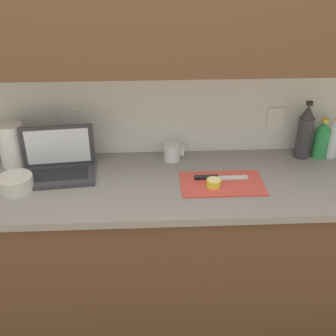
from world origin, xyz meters
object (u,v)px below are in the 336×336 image
Objects in this scene: measuring_cup at (172,152)px; paper_towel_roll at (12,145)px; bowl_white at (16,183)px; bottle_oil_tall at (321,140)px; bottle_water_clear at (333,139)px; laptop at (59,164)px; cutting_board at (222,184)px; knife at (212,177)px; bottle_green_soda at (305,132)px; lemon_half_cut at (214,183)px.

measuring_cup is 0.47× the size of paper_towel_roll.
bottle_oil_tall is at bearing 9.80° from bowl_white.
bottle_oil_tall is at bearing 0.59° from paper_towel_roll.
bottle_water_clear is at bearing 9.43° from bowl_white.
bottle_water_clear is 0.95× the size of paper_towel_roll.
measuring_cup is 0.77m from bowl_white.
laptop is 0.94× the size of cutting_board.
laptop is at bearing 169.80° from cutting_board.
paper_towel_roll is at bearing 167.12° from knife.
laptop is 1.19× the size of bottle_green_soda.
bottle_green_soda is 2.90× the size of measuring_cup.
paper_towel_roll is (-1.01, 0.24, 0.11)m from cutting_board.
bottle_water_clear is at bearing 0.14° from measuring_cup.
knife is 2.45× the size of measuring_cup.
measuring_cup is (-0.83, -0.00, -0.05)m from bottle_water_clear.
bottle_green_soda is at bearing -180.00° from bottle_water_clear.
paper_towel_roll reaches higher than lemon_half_cut.
bowl_white is (-0.90, -0.04, 0.02)m from knife.
cutting_board is 3.69× the size of measuring_cup.
lemon_half_cut is at bearing -15.50° from paper_towel_roll.
knife is at bearing -161.55° from bottle_water_clear.
knife is 1.64× the size of bowl_white.
bottle_oil_tall is (0.60, 0.28, 0.07)m from lemon_half_cut.
measuring_cup is at bearing -179.85° from bottle_oil_tall.
lemon_half_cut is 0.32× the size of bottle_water_clear.
bowl_white is at bearing -74.47° from paper_towel_roll.
bottle_water_clear is (0.61, 0.26, 0.09)m from cutting_board.
paper_towel_roll is at bearing 105.53° from bowl_white.
bottle_green_soda reaches higher than laptop.
cutting_board is 1.50× the size of knife.
bottle_water_clear is (0.65, 0.28, 0.07)m from lemon_half_cut.
knife is at bearing -11.75° from paper_towel_roll.
bottle_water_clear is (0.06, 0.00, -0.00)m from bottle_oil_tall.
laptop is 0.57m from measuring_cup.
bottle_oil_tall reaches higher than measuring_cup.
bowl_white is 0.26m from paper_towel_roll.
bottle_water_clear is 1.62m from paper_towel_roll.
cutting_board is 0.62m from bottle_oil_tall.
measuring_cup is (-0.67, -0.00, -0.10)m from bottle_green_soda.
bottle_oil_tall reaches higher than bowl_white.
knife is 0.90m from bowl_white.
bottle_green_soda is (0.50, 0.28, 0.11)m from lemon_half_cut.
lemon_half_cut is 0.72m from bottle_water_clear.
measuring_cup is at bearing -179.83° from bottle_green_soda.
paper_towel_roll is at bearing 150.54° from laptop.
bottle_oil_tall is at bearing 19.03° from knife.
laptop is at bearing -175.01° from bottle_water_clear.
laptop is at bearing 167.36° from lemon_half_cut.
paper_towel_roll is (-1.62, -0.02, 0.02)m from bottle_water_clear.
paper_towel_roll is (-0.97, 0.20, 0.09)m from knife.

